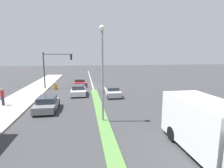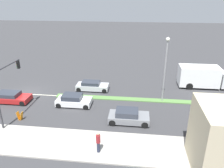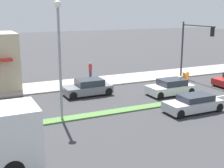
{
  "view_description": "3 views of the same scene",
  "coord_description": "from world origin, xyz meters",
  "px_view_note": "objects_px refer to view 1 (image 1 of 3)",
  "views": [
    {
      "loc": [
        1.4,
        30.07,
        5.27
      ],
      "look_at": [
        -1.92,
        9.44,
        1.81
      ],
      "focal_mm": 28.0,
      "sensor_mm": 36.0,
      "label": 1
    },
    {
      "loc": [
        23.44,
        13.61,
        11.58
      ],
      "look_at": [
        -0.29,
        10.8,
        1.77
      ],
      "focal_mm": 35.0,
      "sensor_mm": 36.0,
      "label": 2
    },
    {
      "loc": [
        -18.46,
        21.94,
        6.95
      ],
      "look_at": [
        0.88,
        12.78,
        1.8
      ],
      "focal_mm": 50.0,
      "sensor_mm": 36.0,
      "label": 3
    }
  ],
  "objects_px": {
    "traffic_signal_main": "(53,64)",
    "hatchback_red": "(80,82)",
    "street_lamp": "(102,62)",
    "pedestrian": "(2,96)",
    "suv_grey": "(47,104)",
    "delivery_truck": "(215,132)",
    "sedan_silver": "(112,91)",
    "warning_aframe_sign": "(56,87)",
    "van_white": "(78,90)"
  },
  "relations": [
    {
      "from": "delivery_truck",
      "to": "sedan_silver",
      "type": "height_order",
      "value": "delivery_truck"
    },
    {
      "from": "street_lamp",
      "to": "suv_grey",
      "type": "distance_m",
      "value": 7.48
    },
    {
      "from": "street_lamp",
      "to": "van_white",
      "type": "xyz_separation_m",
      "value": [
        2.2,
        -9.97,
        -4.16
      ]
    },
    {
      "from": "warning_aframe_sign",
      "to": "van_white",
      "type": "bearing_deg",
      "value": 128.91
    },
    {
      "from": "delivery_truck",
      "to": "suv_grey",
      "type": "height_order",
      "value": "delivery_truck"
    },
    {
      "from": "street_lamp",
      "to": "van_white",
      "type": "distance_m",
      "value": 11.03
    },
    {
      "from": "warning_aframe_sign",
      "to": "hatchback_red",
      "type": "distance_m",
      "value": 4.75
    },
    {
      "from": "traffic_signal_main",
      "to": "warning_aframe_sign",
      "type": "height_order",
      "value": "traffic_signal_main"
    },
    {
      "from": "traffic_signal_main",
      "to": "hatchback_red",
      "type": "distance_m",
      "value": 5.65
    },
    {
      "from": "traffic_signal_main",
      "to": "suv_grey",
      "type": "xyz_separation_m",
      "value": [
        -1.12,
        11.47,
        -3.26
      ]
    },
    {
      "from": "van_white",
      "to": "suv_grey",
      "type": "height_order",
      "value": "suv_grey"
    },
    {
      "from": "street_lamp",
      "to": "pedestrian",
      "type": "relative_size",
      "value": 4.15
    },
    {
      "from": "warning_aframe_sign",
      "to": "sedan_silver",
      "type": "relative_size",
      "value": 0.2
    },
    {
      "from": "warning_aframe_sign",
      "to": "suv_grey",
      "type": "xyz_separation_m",
      "value": [
        -0.79,
        10.72,
        0.21
      ]
    },
    {
      "from": "traffic_signal_main",
      "to": "delivery_truck",
      "type": "bearing_deg",
      "value": 117.69
    },
    {
      "from": "traffic_signal_main",
      "to": "pedestrian",
      "type": "xyz_separation_m",
      "value": [
        3.67,
        9.37,
        -2.84
      ]
    },
    {
      "from": "sedan_silver",
      "to": "van_white",
      "type": "xyz_separation_m",
      "value": [
        4.4,
        -1.22,
        0.03
      ]
    },
    {
      "from": "warning_aframe_sign",
      "to": "van_white",
      "type": "xyz_separation_m",
      "value": [
        -3.59,
        4.45,
        0.2
      ]
    },
    {
      "from": "hatchback_red",
      "to": "pedestrian",
      "type": "bearing_deg",
      "value": 57.04
    },
    {
      "from": "van_white",
      "to": "hatchback_red",
      "type": "xyz_separation_m",
      "value": [
        0.0,
        -7.55,
        -0.05
      ]
    },
    {
      "from": "street_lamp",
      "to": "hatchback_red",
      "type": "xyz_separation_m",
      "value": [
        2.2,
        -17.52,
        -4.2
      ]
    },
    {
      "from": "warning_aframe_sign",
      "to": "delivery_truck",
      "type": "distance_m",
      "value": 23.14
    },
    {
      "from": "warning_aframe_sign",
      "to": "van_white",
      "type": "relative_size",
      "value": 0.22
    },
    {
      "from": "sedan_silver",
      "to": "traffic_signal_main",
      "type": "bearing_deg",
      "value": -37.67
    },
    {
      "from": "pedestrian",
      "to": "delivery_truck",
      "type": "distance_m",
      "value": 18.95
    },
    {
      "from": "street_lamp",
      "to": "van_white",
      "type": "bearing_deg",
      "value": -77.56
    },
    {
      "from": "pedestrian",
      "to": "suv_grey",
      "type": "xyz_separation_m",
      "value": [
        -4.79,
        2.1,
        -0.42
      ]
    },
    {
      "from": "warning_aframe_sign",
      "to": "van_white",
      "type": "distance_m",
      "value": 5.72
    },
    {
      "from": "pedestrian",
      "to": "suv_grey",
      "type": "bearing_deg",
      "value": 156.3
    },
    {
      "from": "sedan_silver",
      "to": "pedestrian",
      "type": "bearing_deg",
      "value": 13.78
    },
    {
      "from": "delivery_truck",
      "to": "sedan_silver",
      "type": "xyz_separation_m",
      "value": [
        2.8,
        -14.77,
        -0.88
      ]
    },
    {
      "from": "warning_aframe_sign",
      "to": "van_white",
      "type": "height_order",
      "value": "van_white"
    },
    {
      "from": "street_lamp",
      "to": "sedan_silver",
      "type": "bearing_deg",
      "value": -104.1
    },
    {
      "from": "delivery_truck",
      "to": "suv_grey",
      "type": "distance_m",
      "value": 13.97
    },
    {
      "from": "pedestrian",
      "to": "sedan_silver",
      "type": "relative_size",
      "value": 0.43
    },
    {
      "from": "traffic_signal_main",
      "to": "suv_grey",
      "type": "height_order",
      "value": "traffic_signal_main"
    },
    {
      "from": "warning_aframe_sign",
      "to": "delivery_truck",
      "type": "relative_size",
      "value": 0.11
    },
    {
      "from": "warning_aframe_sign",
      "to": "sedan_silver",
      "type": "bearing_deg",
      "value": 144.65
    },
    {
      "from": "pedestrian",
      "to": "hatchback_red",
      "type": "height_order",
      "value": "pedestrian"
    },
    {
      "from": "traffic_signal_main",
      "to": "street_lamp",
      "type": "relative_size",
      "value": 0.76
    },
    {
      "from": "street_lamp",
      "to": "van_white",
      "type": "relative_size",
      "value": 1.91
    },
    {
      "from": "street_lamp",
      "to": "sedan_silver",
      "type": "relative_size",
      "value": 1.79
    },
    {
      "from": "pedestrian",
      "to": "hatchback_red",
      "type": "relative_size",
      "value": 0.4
    },
    {
      "from": "traffic_signal_main",
      "to": "street_lamp",
      "type": "xyz_separation_m",
      "value": [
        -6.12,
        15.18,
        0.88
      ]
    },
    {
      "from": "street_lamp",
      "to": "warning_aframe_sign",
      "type": "xyz_separation_m",
      "value": [
        5.79,
        -14.43,
        -4.35
      ]
    },
    {
      "from": "traffic_signal_main",
      "to": "hatchback_red",
      "type": "bearing_deg",
      "value": -149.16
    },
    {
      "from": "pedestrian",
      "to": "sedan_silver",
      "type": "height_order",
      "value": "pedestrian"
    },
    {
      "from": "van_white",
      "to": "hatchback_red",
      "type": "relative_size",
      "value": 0.87
    },
    {
      "from": "pedestrian",
      "to": "suv_grey",
      "type": "relative_size",
      "value": 0.46
    },
    {
      "from": "warning_aframe_sign",
      "to": "hatchback_red",
      "type": "bearing_deg",
      "value": -139.24
    }
  ]
}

